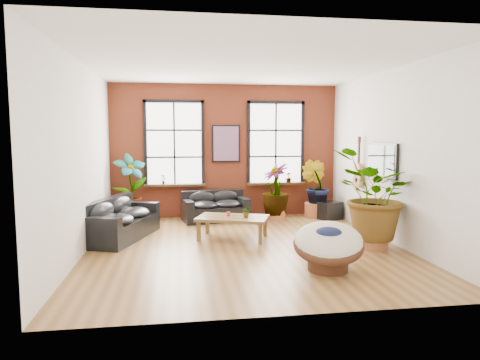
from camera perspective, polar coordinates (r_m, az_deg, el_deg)
The scene contains 19 objects.
room at distance 8.33m, azimuth 0.45°, elevation 3.07°, with size 6.04×6.54×3.54m.
sofa_back at distance 10.94m, azimuth -3.34°, elevation -3.65°, with size 1.75×1.08×0.75m.
sofa_left at distance 9.40m, azimuth -15.84°, elevation -5.22°, with size 1.52×2.29×0.84m.
coffee_table at distance 9.01m, azimuth -1.00°, elevation -5.25°, with size 1.65×1.27×0.56m.
papasan_chair at distance 7.07m, azimuth 11.70°, elevation -8.37°, with size 1.41×1.42×0.84m.
poster at distance 11.33m, azimuth -1.88°, elevation 4.88°, with size 0.74×0.06×0.98m.
tv_wall_unit at distance 9.65m, azimuth 17.51°, elevation 1.98°, with size 0.13×1.86×1.20m.
media_box at distance 11.34m, azimuth 11.85°, elevation -3.99°, with size 0.68×0.62×0.46m.
pot_back_left at distance 11.15m, azimuth -14.10°, elevation -4.38°, with size 0.62×0.62×0.40m.
pot_back_right at distance 11.56m, azimuth 9.94°, elevation -3.94°, with size 0.56×0.56×0.39m.
pot_right_wall at distance 8.69m, azimuth 17.37°, elevation -7.36°, with size 0.59×0.59×0.41m.
pot_mid at distance 11.08m, azimuth 4.90°, elevation -4.46°, with size 0.45×0.45×0.33m.
floor_plant_back_left at distance 11.01m, azimuth -14.34°, elevation -0.61°, with size 0.83×0.56×1.58m, color #175720.
floor_plant_back_right at distance 11.48m, azimuth 10.00°, elevation -0.79°, with size 0.75×0.60×1.36m, color #175720.
floor_plant_right_wall at distance 8.51m, azimuth 17.57°, elevation -1.93°, with size 1.58×1.37×1.76m, color #175720.
floor_plant_mid at distance 11.00m, azimuth 4.72°, elevation -1.20°, with size 0.74×0.74×1.31m, color #175720.
table_plant at distance 8.91m, azimuth 0.86°, elevation -4.26°, with size 0.21×0.18×0.23m, color #175720.
sill_plant_left at distance 11.27m, azimuth -10.20°, elevation 0.12°, with size 0.14×0.10×0.27m, color #175720.
sill_plant_right at distance 11.65m, azimuth 6.50°, elevation 0.36°, with size 0.15×0.15×0.27m, color #175720.
Camera 1 is at (-1.26, -8.08, 2.17)m, focal length 32.00 mm.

